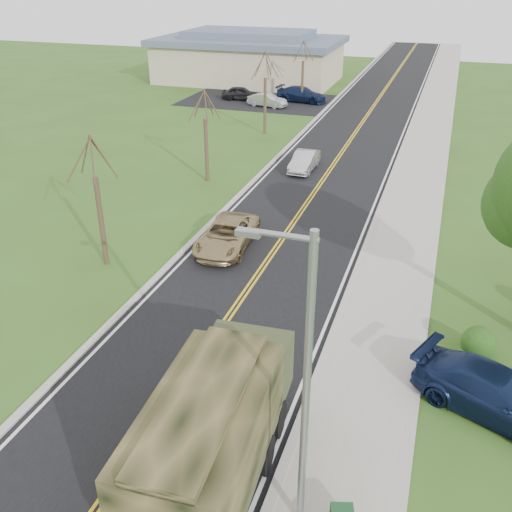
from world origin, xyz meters
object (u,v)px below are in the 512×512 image
at_px(military_truck, 215,427).
at_px(suv_champagne, 227,235).
at_px(sedan_silver, 304,161).
at_px(pickup_navy, 497,394).

distance_m(military_truck, suv_champagne, 14.38).
xyz_separation_m(military_truck, suv_champagne, (-4.93, 13.44, -1.38)).
bearing_deg(military_truck, suv_champagne, 107.05).
height_order(suv_champagne, sedan_silver, suv_champagne).
xyz_separation_m(sedan_silver, pickup_navy, (11.33, -20.81, 0.11)).
distance_m(sedan_silver, pickup_navy, 23.69).
distance_m(suv_champagne, sedan_silver, 12.64).
bearing_deg(sedan_silver, pickup_navy, -60.90).
relative_size(military_truck, suv_champagne, 1.51).
relative_size(military_truck, pickup_navy, 1.43).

